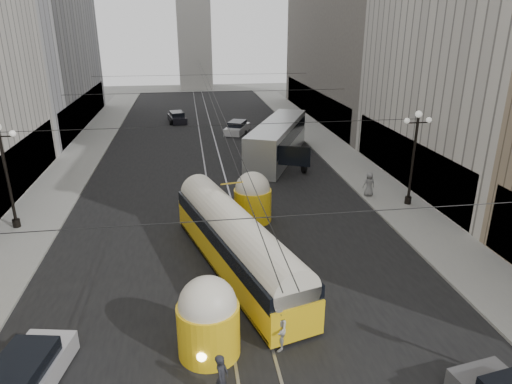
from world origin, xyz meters
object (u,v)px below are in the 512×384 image
object	(u,v)px
pedestrian_crossing_b	(278,329)
pedestrian_sidewalk_right	(369,184)
pedestrian_crossing_a	(222,378)
city_bus	(278,139)
sedan_silver	(24,377)
streetcar	(236,242)

from	to	relation	value
pedestrian_crossing_b	pedestrian_sidewalk_right	xyz separation A→B (m)	(9.55, 14.87, 0.10)
pedestrian_crossing_a	pedestrian_sidewalk_right	xyz separation A→B (m)	(11.85, 17.05, 0.13)
city_bus	sedan_silver	distance (m)	29.92
city_bus	sedan_silver	xyz separation A→B (m)	(-13.89, -26.47, -1.21)
streetcar	pedestrian_sidewalk_right	distance (m)	13.62
city_bus	pedestrian_sidewalk_right	world-z (taller)	city_bus
streetcar	pedestrian_crossing_b	distance (m)	6.26
sedan_silver	pedestrian_sidewalk_right	distance (m)	24.24
sedan_silver	pedestrian_sidewalk_right	bearing A→B (deg)	40.57
sedan_silver	pedestrian_crossing_a	world-z (taller)	pedestrian_crossing_a
sedan_silver	pedestrian_crossing_b	world-z (taller)	pedestrian_crossing_b
pedestrian_crossing_a	pedestrian_crossing_b	size ratio (longest dim) A/B	0.96
pedestrian_sidewalk_right	sedan_silver	bearing A→B (deg)	39.58
city_bus	pedestrian_crossing_b	xyz separation A→B (m)	(-5.03, -25.58, -0.93)
city_bus	sedan_silver	bearing A→B (deg)	-117.69
city_bus	pedestrian_sidewalk_right	bearing A→B (deg)	-67.11
streetcar	pedestrian_crossing_b	world-z (taller)	streetcar
streetcar	pedestrian_crossing_b	size ratio (longest dim) A/B	7.86
city_bus	pedestrian_crossing_a	size ratio (longest dim) A/B	7.83
pedestrian_crossing_a	pedestrian_sidewalk_right	world-z (taller)	pedestrian_sidewalk_right
pedestrian_sidewalk_right	pedestrian_crossing_b	bearing A→B (deg)	56.29
city_bus	pedestrian_crossing_b	distance (m)	26.09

